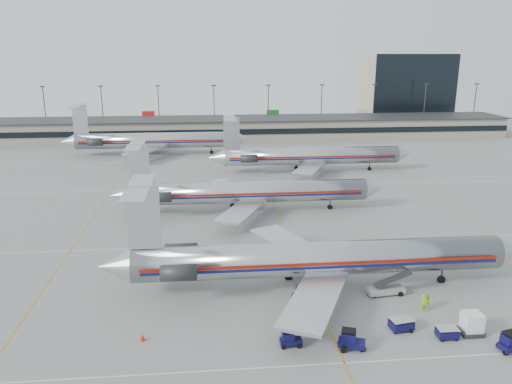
{
  "coord_description": "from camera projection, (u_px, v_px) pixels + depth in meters",
  "views": [
    {
      "loc": [
        -11.08,
        -54.27,
        25.75
      ],
      "look_at": [
        -3.88,
        20.7,
        4.5
      ],
      "focal_mm": 35.0,
      "sensor_mm": 36.0,
      "label": 1
    }
  ],
  "objects": [
    {
      "name": "belt_loader",
      "position": [
        386.0,
        289.0,
        54.68
      ],
      "size": [
        4.93,
        1.89,
        2.56
      ],
      "rotation": [
        0.0,
        0.0,
        0.1
      ],
      "color": "#999999",
      "rests_on": "ground"
    },
    {
      "name": "light_mast_row",
      "position": [
        241.0,
        105.0,
        164.97
      ],
      "size": [
        163.6,
        0.4,
        15.28
      ],
      "color": "#38383D",
      "rests_on": "ground"
    },
    {
      "name": "jet_foreground",
      "position": [
        311.0,
        258.0,
        55.29
      ],
      "size": [
        48.07,
        28.31,
        12.58
      ],
      "color": "#B9B8BD",
      "rests_on": "ground"
    },
    {
      "name": "jet_third_row",
      "position": [
        308.0,
        156.0,
        109.9
      ],
      "size": [
        45.44,
        27.95,
        12.42
      ],
      "color": "#B9B8BD",
      "rests_on": "ground"
    },
    {
      "name": "tug_left",
      "position": [
        290.0,
        339.0,
        45.03
      ],
      "size": [
        2.01,
        1.06,
        1.61
      ],
      "rotation": [
        0.0,
        0.0,
        0.04
      ],
      "color": "#0C0A3B",
      "rests_on": "ground"
    },
    {
      "name": "jet_second_row",
      "position": [
        245.0,
        192.0,
        82.25
      ],
      "size": [
        45.17,
        26.6,
        11.82
      ],
      "color": "#B9B8BD",
      "rests_on": "ground"
    },
    {
      "name": "ramp_worker_far",
      "position": [
        428.0,
        301.0,
        51.7
      ],
      "size": [
        0.94,
        0.83,
        1.64
      ],
      "primitive_type": "imported",
      "rotation": [
        0.0,
        0.0,
        -0.3
      ],
      "color": "#9EE715",
      "rests_on": "ground"
    },
    {
      "name": "apron_markings",
      "position": [
        291.0,
        243.0,
        69.58
      ],
      "size": [
        160.0,
        0.15,
        0.02
      ],
      "primitive_type": "cube",
      "color": "silver",
      "rests_on": "ground"
    },
    {
      "name": "tug_center",
      "position": [
        350.0,
        340.0,
        44.55
      ],
      "size": [
        2.63,
        1.88,
        1.93
      ],
      "rotation": [
        0.0,
        0.0,
        -0.32
      ],
      "color": "#0C0A3B",
      "rests_on": "ground"
    },
    {
      "name": "cart_inner",
      "position": [
        401.0,
        324.0,
        47.66
      ],
      "size": [
        2.32,
        1.77,
        1.19
      ],
      "rotation": [
        0.0,
        0.0,
        0.17
      ],
      "color": "#0C0A3B",
      "rests_on": "ground"
    },
    {
      "name": "ramp_worker_near",
      "position": [
        424.0,
        304.0,
        50.86
      ],
      "size": [
        0.8,
        0.63,
        1.93
      ],
      "primitive_type": "imported",
      "rotation": [
        0.0,
        0.0,
        0.27
      ],
      "color": "#94F216",
      "rests_on": "ground"
    },
    {
      "name": "cart_outer",
      "position": [
        447.0,
        333.0,
        46.33
      ],
      "size": [
        1.93,
        1.34,
        1.08
      ],
      "rotation": [
        0.0,
        0.0,
        -0.03
      ],
      "color": "#0C0A3B",
      "rests_on": "ground"
    },
    {
      "name": "cone_left",
      "position": [
        142.0,
        337.0,
        46.0
      ],
      "size": [
        0.59,
        0.59,
        0.69
      ],
      "primitive_type": "cone",
      "rotation": [
        0.0,
        0.0,
        0.19
      ],
      "color": "red",
      "rests_on": "ground"
    },
    {
      "name": "tug_right",
      "position": [
        511.0,
        343.0,
        44.22
      ],
      "size": [
        2.56,
        1.73,
        1.9
      ],
      "rotation": [
        0.0,
        0.0,
        0.26
      ],
      "color": "#0C0A3B",
      "rests_on": "ground"
    },
    {
      "name": "jet_back_row",
      "position": [
        153.0,
        140.0,
        128.03
      ],
      "size": [
        47.98,
        29.51,
        13.12
      ],
      "color": "#B9B8BD",
      "rests_on": "ground"
    },
    {
      "name": "terminal",
      "position": [
        245.0,
        128.0,
        153.01
      ],
      "size": [
        162.0,
        17.0,
        6.25
      ],
      "color": "gray",
      "rests_on": "ground"
    },
    {
      "name": "ground",
      "position": [
        304.0,
        274.0,
        60.0
      ],
      "size": [
        260.0,
        260.0,
        0.0
      ],
      "primitive_type": "plane",
      "color": "gray",
      "rests_on": "ground"
    },
    {
      "name": "distant_building",
      "position": [
        405.0,
        89.0,
        184.94
      ],
      "size": [
        30.0,
        20.0,
        25.0
      ],
      "primitive_type": "cube",
      "color": "tan",
      "rests_on": "ground"
    },
    {
      "name": "uld_container",
      "position": [
        472.0,
        324.0,
        46.85
      ],
      "size": [
        2.09,
        1.75,
        2.18
      ],
      "rotation": [
        0.0,
        0.0,
        -0.01
      ],
      "color": "#2D2D30",
      "rests_on": "ground"
    }
  ]
}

